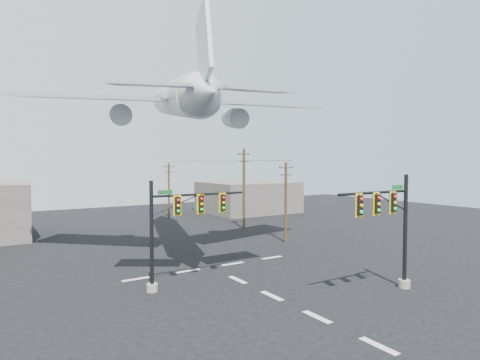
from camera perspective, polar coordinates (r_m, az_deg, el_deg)
ground at (r=23.00m, az=10.90°, el=-18.59°), size 120.00×120.00×0.00m
lane_markings at (r=26.90m, az=2.80°, el=-15.35°), size 14.00×21.20×0.01m
signal_mast_near at (r=27.25m, az=20.70°, el=-6.21°), size 6.56×0.82×7.49m
signal_mast_far at (r=26.82m, az=-8.93°, el=-6.59°), size 7.17×0.78×7.11m
utility_pole_a at (r=41.56m, az=6.52°, el=-2.93°), size 1.65×0.33×8.26m
utility_pole_b at (r=49.80m, az=0.56°, el=-0.99°), size 1.97×0.70×9.95m
utility_pole_c at (r=59.62m, az=-10.08°, el=-1.35°), size 1.67×0.31×8.17m
power_lines at (r=50.63m, az=-2.15°, el=2.70°), size 6.15×22.87×0.08m
airliner at (r=38.07m, az=-8.56°, el=11.33°), size 27.96×30.14×8.02m
building_right at (r=66.89m, az=1.13°, el=-2.41°), size 14.00×12.00×5.00m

